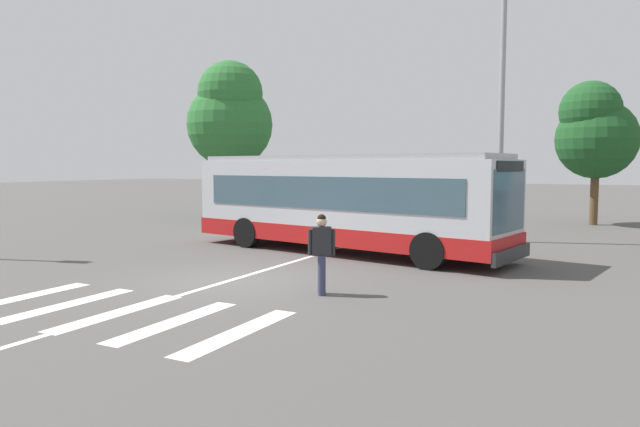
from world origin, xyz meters
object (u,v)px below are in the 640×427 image
(background_tree_right, at_px, (595,131))
(city_transit_bus, at_px, (344,202))
(parked_car_blue, at_px, (395,208))
(twin_arm_street_lamp, at_px, (503,64))
(parked_car_white, at_px, (456,210))
(background_tree_left, at_px, (230,116))
(pedestrian_crossing_street, at_px, (322,249))
(parked_car_champagne, at_px, (343,206))

(background_tree_right, bearing_deg, city_transit_bus, -117.47)
(parked_car_blue, bearing_deg, twin_arm_street_lamp, -35.79)
(parked_car_white, bearing_deg, city_transit_bus, -98.14)
(parked_car_blue, bearing_deg, background_tree_left, -179.32)
(twin_arm_street_lamp, height_order, background_tree_left, twin_arm_street_lamp)
(pedestrian_crossing_street, relative_size, parked_car_champagne, 0.37)
(parked_car_champagne, relative_size, twin_arm_street_lamp, 0.45)
(parked_car_blue, xyz_separation_m, parked_car_white, (2.77, 0.39, 0.00))
(pedestrian_crossing_street, bearing_deg, background_tree_left, 131.84)
(twin_arm_street_lamp, bearing_deg, pedestrian_crossing_street, -99.54)
(parked_car_blue, bearing_deg, parked_car_white, 8.03)
(twin_arm_street_lamp, bearing_deg, background_tree_right, 70.96)
(pedestrian_crossing_street, height_order, parked_car_blue, pedestrian_crossing_street)
(pedestrian_crossing_street, distance_m, twin_arm_street_lamp, 11.94)
(pedestrian_crossing_street, distance_m, parked_car_white, 14.82)
(background_tree_left, height_order, background_tree_right, background_tree_left)
(pedestrian_crossing_street, height_order, twin_arm_street_lamp, twin_arm_street_lamp)
(parked_car_champagne, relative_size, parked_car_blue, 1.01)
(pedestrian_crossing_street, xyz_separation_m, parked_car_white, (-0.83, 14.79, -0.20))
(parked_car_white, distance_m, background_tree_left, 12.83)
(city_transit_bus, distance_m, background_tree_right, 14.67)
(background_tree_left, relative_size, background_tree_right, 1.25)
(city_transit_bus, bearing_deg, background_tree_right, 62.53)
(parked_car_white, xyz_separation_m, background_tree_right, (5.35, 3.70, 3.54))
(city_transit_bus, height_order, background_tree_right, background_tree_right)
(parked_car_white, height_order, twin_arm_street_lamp, twin_arm_street_lamp)
(parked_car_champagne, xyz_separation_m, background_tree_left, (-6.42, -0.36, 4.60))
(city_transit_bus, bearing_deg, twin_arm_street_lamp, 51.05)
(parked_car_champagne, bearing_deg, background_tree_left, -176.75)
(city_transit_bus, relative_size, parked_car_blue, 2.40)
(city_transit_bus, distance_m, pedestrian_crossing_street, 6.12)
(pedestrian_crossing_street, xyz_separation_m, background_tree_right, (4.52, 18.50, 3.34))
(parked_car_white, height_order, background_tree_left, background_tree_left)
(parked_car_blue, distance_m, twin_arm_street_lamp, 8.63)
(city_transit_bus, height_order, parked_car_blue, city_transit_bus)
(parked_car_blue, relative_size, parked_car_white, 1.01)
(city_transit_bus, relative_size, background_tree_left, 1.35)
(twin_arm_street_lamp, bearing_deg, parked_car_white, 121.37)
(parked_car_blue, bearing_deg, city_transit_bus, -80.38)
(background_tree_left, xyz_separation_m, background_tree_right, (17.32, 4.20, -1.06))
(city_transit_bus, height_order, pedestrian_crossing_street, city_transit_bus)
(city_transit_bus, bearing_deg, parked_car_champagne, 115.44)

